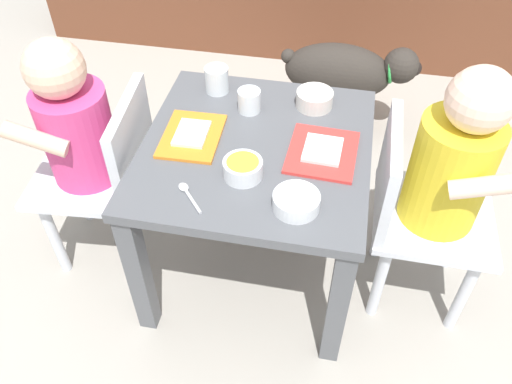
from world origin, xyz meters
The scene contains 13 objects.
ground_plane centered at (0.00, 0.00, 0.00)m, with size 7.00×7.00×0.00m, color #9E998E.
dining_table centered at (0.00, 0.00, 0.35)m, with size 0.52×0.55×0.43m.
seated_child_left centered at (-0.42, -0.02, 0.42)m, with size 0.30×0.30×0.66m.
seated_child_right centered at (0.42, 0.00, 0.43)m, with size 0.28×0.28×0.68m.
dog centered at (0.18, 0.68, 0.23)m, with size 0.47×0.18×0.34m.
food_tray_left centered at (-0.15, 0.00, 0.44)m, with size 0.14×0.18×0.02m.
food_tray_right centered at (0.15, 0.00, 0.44)m, with size 0.16×0.18×0.02m.
water_cup_left centered at (-0.04, 0.13, 0.46)m, with size 0.06×0.06×0.06m.
water_cup_right centered at (-0.14, 0.20, 0.46)m, with size 0.06×0.06×0.07m.
veggie_bowl_far centered at (-0.01, -0.11, 0.45)m, with size 0.09×0.09×0.04m.
cereal_bowl_left_side centered at (0.12, -0.18, 0.45)m, with size 0.10×0.10×0.03m.
veggie_bowl_near centered at (0.11, 0.18, 0.45)m, with size 0.09×0.09×0.04m.
spoon_by_left_tray centered at (-0.11, -0.19, 0.44)m, with size 0.07×0.08×0.01m.
Camera 1 is at (0.18, -0.91, 1.20)m, focal length 36.58 mm.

